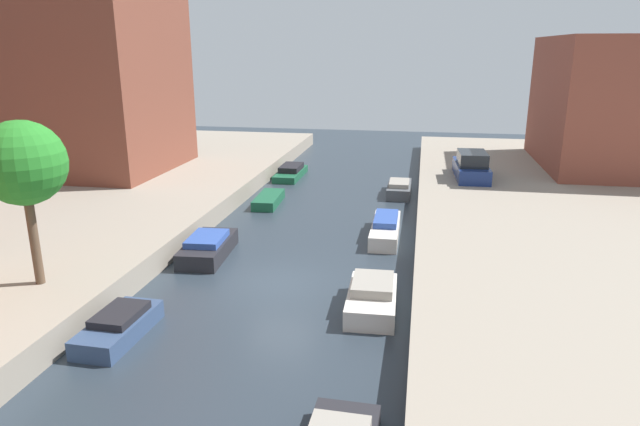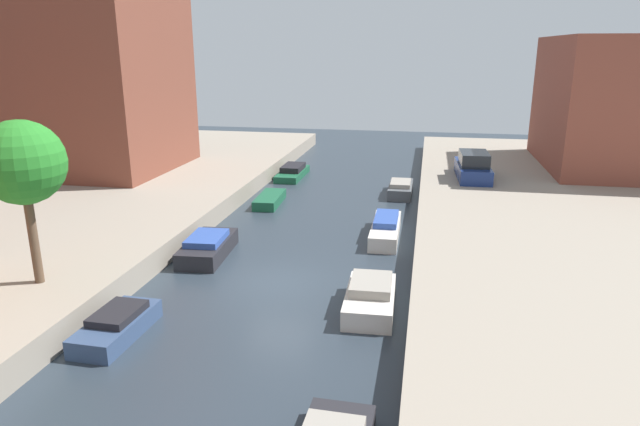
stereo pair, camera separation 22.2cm
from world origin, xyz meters
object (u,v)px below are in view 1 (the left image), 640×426
object	(u,v)px
parked_car	(471,167)
moored_boat_right_4	(399,188)
moored_boat_left_2	(119,326)
moored_boat_left_4	(269,200)
street_tree_2	(23,164)
moored_boat_left_5	(291,172)
moored_boat_left_3	(208,247)
moored_boat_right_3	(385,229)
moored_boat_right_2	(372,297)
low_block_right	(626,103)

from	to	relation	value
parked_car	moored_boat_right_4	world-z (taller)	parked_car
parked_car	moored_boat_left_2	xyz separation A→B (m)	(-12.00, -20.40, -1.32)
parked_car	moored_boat_left_4	xyz separation A→B (m)	(-11.56, -4.58, -1.42)
moored_boat_left_4	moored_boat_right_4	world-z (taller)	moored_boat_right_4
parked_car	street_tree_2	bearing A→B (deg)	-129.05
moored_boat_left_2	moored_boat_left_5	xyz separation A→B (m)	(0.06, 22.98, -0.02)
street_tree_2	moored_boat_left_3	world-z (taller)	street_tree_2
moored_boat_left_2	moored_boat_left_5	world-z (taller)	moored_boat_left_2
moored_boat_right_3	street_tree_2	bearing A→B (deg)	-138.05
parked_car	moored_boat_left_5	bearing A→B (deg)	167.82
moored_boat_right_3	moored_boat_left_2	bearing A→B (deg)	-123.80
moored_boat_right_3	moored_boat_right_4	size ratio (longest dim) A/B	1.27
moored_boat_left_2	moored_boat_right_4	distance (m)	20.88
moored_boat_left_3	moored_boat_left_5	size ratio (longest dim) A/B	0.89
parked_car	moored_boat_left_5	size ratio (longest dim) A/B	1.10
moored_boat_left_4	moored_boat_right_2	distance (m)	14.36
moored_boat_left_5	moored_boat_right_2	bearing A→B (deg)	-69.14
moored_boat_left_5	moored_boat_right_3	bearing A→B (deg)	-58.00
street_tree_2	moored_boat_left_5	bearing A→B (deg)	80.61
moored_boat_right_2	moored_boat_left_3	bearing A→B (deg)	152.70
low_block_right	moored_boat_left_5	world-z (taller)	low_block_right
moored_boat_left_2	moored_boat_left_3	bearing A→B (deg)	89.00
moored_boat_left_2	moored_boat_right_2	distance (m)	8.26
moored_boat_left_4	moored_boat_right_2	xyz separation A→B (m)	(7.11, -12.48, 0.17)
moored_boat_left_4	moored_boat_right_4	size ratio (longest dim) A/B	0.96
street_tree_2	moored_boat_right_4	distance (m)	21.84
moored_boat_right_2	street_tree_2	bearing A→B (deg)	-169.38
street_tree_2	moored_boat_left_5	xyz separation A→B (m)	(3.59, 21.71, -4.76)
moored_boat_left_3	moored_boat_right_2	size ratio (longest dim) A/B	1.13
moored_boat_left_3	moored_boat_right_4	world-z (taller)	moored_boat_left_3
moored_boat_left_5	moored_boat_right_3	xyz separation A→B (m)	(7.40, -11.84, 0.09)
low_block_right	moored_boat_right_4	distance (m)	16.25
street_tree_2	moored_boat_left_2	world-z (taller)	street_tree_2
low_block_right	moored_boat_left_5	distance (m)	22.55
street_tree_2	moored_boat_right_3	world-z (taller)	street_tree_2
street_tree_2	moored_boat_right_3	size ratio (longest dim) A/B	1.21
street_tree_2	moored_boat_left_5	size ratio (longest dim) A/B	1.24
moored_boat_left_2	moored_boat_right_4	bearing A→B (deg)	68.27
moored_boat_right_2	moored_boat_left_2	bearing A→B (deg)	-156.08
low_block_right	moored_boat_left_3	world-z (taller)	low_block_right
low_block_right	moored_boat_left_5	size ratio (longest dim) A/B	2.74
low_block_right	moored_boat_right_4	world-z (taller)	low_block_right
moored_boat_left_5	moored_boat_right_4	bearing A→B (deg)	-25.08
moored_boat_left_4	moored_boat_right_3	xyz separation A→B (m)	(7.02, -4.68, 0.16)
moored_boat_left_2	moored_boat_right_3	world-z (taller)	moored_boat_right_3
moored_boat_left_3	moored_boat_left_4	size ratio (longest dim) A/B	1.14
moored_boat_left_3	moored_boat_left_5	xyz separation A→B (m)	(-0.06, 15.80, -0.08)
moored_boat_right_2	moored_boat_right_3	bearing A→B (deg)	90.63
street_tree_2	moored_boat_right_3	bearing A→B (deg)	41.95
moored_boat_left_4	moored_boat_left_5	bearing A→B (deg)	92.99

